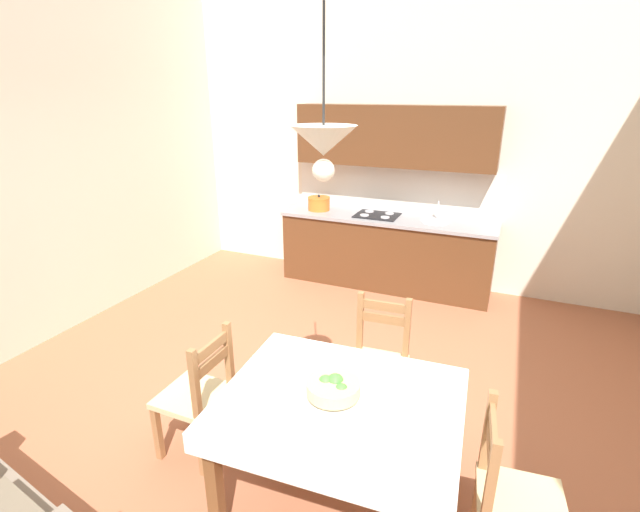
{
  "coord_description": "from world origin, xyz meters",
  "views": [
    {
      "loc": [
        1.22,
        -2.7,
        2.35
      ],
      "look_at": [
        -0.06,
        0.28,
        1.17
      ],
      "focal_mm": 25.5,
      "sensor_mm": 36.0,
      "label": 1
    }
  ],
  "objects_px": {
    "dining_chair_window_side": "(512,501)",
    "dining_table": "(340,416)",
    "kitchen_cabinetry": "(387,220)",
    "pendant_lamp": "(324,143)",
    "fruit_bowl": "(333,387)",
    "dining_chair_tv_side": "(198,396)",
    "dining_chair_kitchen_side": "(378,362)"
  },
  "relations": [
    {
      "from": "dining_chair_window_side",
      "to": "fruit_bowl",
      "type": "distance_m",
      "value": 1.04
    },
    {
      "from": "pendant_lamp",
      "to": "dining_chair_tv_side",
      "type": "bearing_deg",
      "value": -177.89
    },
    {
      "from": "kitchen_cabinetry",
      "to": "pendant_lamp",
      "type": "distance_m",
      "value": 3.56
    },
    {
      "from": "kitchen_cabinetry",
      "to": "dining_chair_window_side",
      "type": "xyz_separation_m",
      "value": [
        1.58,
        -3.38,
        -0.41
      ]
    },
    {
      "from": "pendant_lamp",
      "to": "dining_chair_kitchen_side",
      "type": "bearing_deg",
      "value": 83.09
    },
    {
      "from": "dining_chair_window_side",
      "to": "fruit_bowl",
      "type": "relative_size",
      "value": 3.1
    },
    {
      "from": "dining_chair_kitchen_side",
      "to": "pendant_lamp",
      "type": "height_order",
      "value": "pendant_lamp"
    },
    {
      "from": "dining_chair_window_side",
      "to": "dining_chair_kitchen_side",
      "type": "bearing_deg",
      "value": 136.35
    },
    {
      "from": "kitchen_cabinetry",
      "to": "fruit_bowl",
      "type": "distance_m",
      "value": 3.4
    },
    {
      "from": "kitchen_cabinetry",
      "to": "dining_chair_tv_side",
      "type": "relative_size",
      "value": 2.81
    },
    {
      "from": "dining_chair_tv_side",
      "to": "pendant_lamp",
      "type": "distance_m",
      "value": 1.9
    },
    {
      "from": "dining_chair_tv_side",
      "to": "fruit_bowl",
      "type": "bearing_deg",
      "value": -1.79
    },
    {
      "from": "fruit_bowl",
      "to": "dining_table",
      "type": "bearing_deg",
      "value": 3.3
    },
    {
      "from": "dining_chair_tv_side",
      "to": "pendant_lamp",
      "type": "height_order",
      "value": "pendant_lamp"
    },
    {
      "from": "dining_table",
      "to": "pendant_lamp",
      "type": "xyz_separation_m",
      "value": [
        -0.13,
        0.06,
        1.49
      ]
    },
    {
      "from": "fruit_bowl",
      "to": "pendant_lamp",
      "type": "bearing_deg",
      "value": 144.75
    },
    {
      "from": "kitchen_cabinetry",
      "to": "dining_chair_tv_side",
      "type": "xyz_separation_m",
      "value": [
        -0.36,
        -3.32,
        -0.41
      ]
    },
    {
      "from": "kitchen_cabinetry",
      "to": "dining_table",
      "type": "height_order",
      "value": "kitchen_cabinetry"
    },
    {
      "from": "kitchen_cabinetry",
      "to": "pendant_lamp",
      "type": "height_order",
      "value": "pendant_lamp"
    },
    {
      "from": "kitchen_cabinetry",
      "to": "dining_table",
      "type": "bearing_deg",
      "value": -78.93
    },
    {
      "from": "fruit_bowl",
      "to": "dining_chair_tv_side",
      "type": "bearing_deg",
      "value": 178.21
    },
    {
      "from": "dining_table",
      "to": "dining_chair_kitchen_side",
      "type": "relative_size",
      "value": 1.48
    },
    {
      "from": "kitchen_cabinetry",
      "to": "fruit_bowl",
      "type": "bearing_deg",
      "value": -79.62
    },
    {
      "from": "dining_chair_window_side",
      "to": "dining_table",
      "type": "bearing_deg",
      "value": 178.05
    },
    {
      "from": "dining_table",
      "to": "fruit_bowl",
      "type": "relative_size",
      "value": 4.6
    },
    {
      "from": "dining_table",
      "to": "dining_chair_window_side",
      "type": "distance_m",
      "value": 0.95
    },
    {
      "from": "kitchen_cabinetry",
      "to": "pendant_lamp",
      "type": "xyz_separation_m",
      "value": [
        0.52,
        -3.28,
        1.27
      ]
    },
    {
      "from": "dining_table",
      "to": "dining_chair_window_side",
      "type": "height_order",
      "value": "dining_chair_window_side"
    },
    {
      "from": "dining_chair_tv_side",
      "to": "fruit_bowl",
      "type": "height_order",
      "value": "dining_chair_tv_side"
    },
    {
      "from": "dining_chair_tv_side",
      "to": "dining_chair_kitchen_side",
      "type": "height_order",
      "value": "same"
    },
    {
      "from": "dining_chair_kitchen_side",
      "to": "fruit_bowl",
      "type": "xyz_separation_m",
      "value": [
        -0.01,
        -0.89,
        0.37
      ]
    },
    {
      "from": "dining_chair_window_side",
      "to": "pendant_lamp",
      "type": "relative_size",
      "value": 1.16
    }
  ]
}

